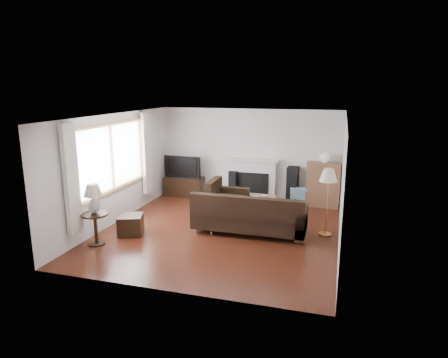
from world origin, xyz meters
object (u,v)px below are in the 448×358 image
(tv_stand, at_px, (184,186))
(sectional_sofa, at_px, (250,214))
(bookshelf, at_px, (323,185))
(coffee_table, at_px, (255,204))
(side_table, at_px, (96,229))
(floor_lamp, at_px, (327,202))

(tv_stand, distance_m, sectional_sofa, 3.44)
(bookshelf, relative_size, coffee_table, 1.13)
(tv_stand, distance_m, side_table, 3.92)
(tv_stand, xyz_separation_m, coffee_table, (2.27, -0.89, -0.08))
(sectional_sofa, bearing_deg, coffee_table, 97.39)
(bookshelf, bearing_deg, tv_stand, -179.29)
(bookshelf, relative_size, sectional_sofa, 0.45)
(bookshelf, relative_size, side_table, 1.79)
(coffee_table, bearing_deg, bookshelf, 32.85)
(sectional_sofa, xyz_separation_m, floor_lamp, (1.58, 0.33, 0.30))
(floor_lamp, height_order, side_table, floor_lamp)
(tv_stand, bearing_deg, floor_lamp, -27.06)
(bookshelf, xyz_separation_m, coffee_table, (-1.60, -0.94, -0.38))
(coffee_table, height_order, side_table, side_table)
(sectional_sofa, height_order, floor_lamp, floor_lamp)
(tv_stand, bearing_deg, sectional_sofa, -44.14)
(tv_stand, height_order, floor_lamp, floor_lamp)
(bookshelf, bearing_deg, side_table, -136.69)
(bookshelf, height_order, floor_lamp, floor_lamp)
(coffee_table, xyz_separation_m, side_table, (-2.59, -3.01, 0.12))
(bookshelf, xyz_separation_m, side_table, (-4.20, -3.96, -0.26))
(bookshelf, xyz_separation_m, floor_lamp, (0.17, -2.12, 0.14))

